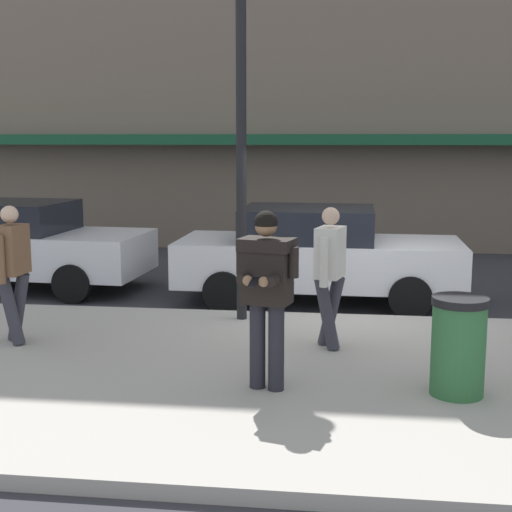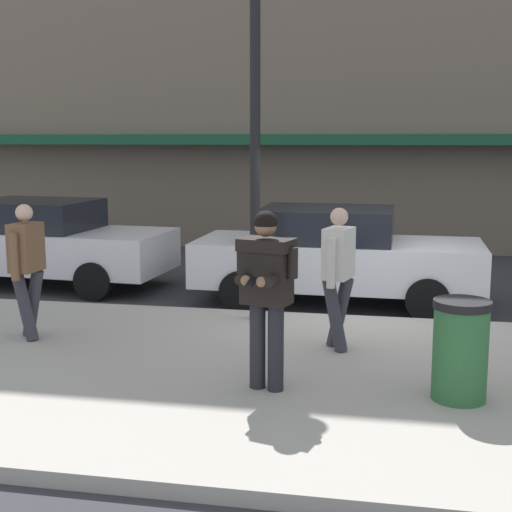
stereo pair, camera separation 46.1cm
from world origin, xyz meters
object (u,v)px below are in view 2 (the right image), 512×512
(pedestrian_in_light_coat, at_px, (338,269))
(trash_bin, at_px, (460,350))
(parked_sedan_near, at_px, (43,242))
(parked_sedan_mid, at_px, (335,255))
(man_texting_on_phone, at_px, (266,281))
(pedestrian_dark_coat, at_px, (27,263))
(street_lamp_post, at_px, (255,100))

(pedestrian_in_light_coat, height_order, trash_bin, pedestrian_in_light_coat)
(pedestrian_in_light_coat, bearing_deg, parked_sedan_near, 148.49)
(parked_sedan_mid, xyz_separation_m, man_texting_on_phone, (-0.31, -4.52, 0.46))
(man_texting_on_phone, relative_size, pedestrian_dark_coat, 1.06)
(parked_sedan_mid, xyz_separation_m, trash_bin, (1.56, -4.44, -0.16))
(parked_sedan_near, height_order, trash_bin, parked_sedan_near)
(man_texting_on_phone, relative_size, pedestrian_in_light_coat, 1.06)
(pedestrian_in_light_coat, distance_m, street_lamp_post, 2.68)
(parked_sedan_near, relative_size, pedestrian_dark_coat, 2.71)
(man_texting_on_phone, distance_m, trash_bin, 1.98)
(man_texting_on_phone, height_order, street_lamp_post, street_lamp_post)
(pedestrian_in_light_coat, distance_m, trash_bin, 2.00)
(parked_sedan_mid, distance_m, street_lamp_post, 3.08)
(pedestrian_dark_coat, bearing_deg, parked_sedan_near, 114.97)
(man_texting_on_phone, distance_m, pedestrian_in_light_coat, 1.65)
(pedestrian_in_light_coat, relative_size, pedestrian_dark_coat, 1.00)
(parked_sedan_near, distance_m, pedestrian_in_light_coat, 6.51)
(parked_sedan_near, bearing_deg, street_lamp_post, -26.70)
(parked_sedan_near, distance_m, trash_bin, 8.38)
(parked_sedan_mid, bearing_deg, pedestrian_in_light_coat, -84.75)
(pedestrian_in_light_coat, xyz_separation_m, trash_bin, (1.29, -1.46, -0.47))
(street_lamp_post, height_order, trash_bin, street_lamp_post)
(pedestrian_dark_coat, bearing_deg, man_texting_on_phone, -21.25)
(parked_sedan_mid, xyz_separation_m, pedestrian_dark_coat, (-3.56, -3.25, 0.32))
(parked_sedan_mid, distance_m, trash_bin, 4.70)
(pedestrian_dark_coat, relative_size, street_lamp_post, 0.35)
(parked_sedan_mid, xyz_separation_m, street_lamp_post, (-0.96, -1.75, 2.35))
(trash_bin, bearing_deg, pedestrian_dark_coat, 167.00)
(parked_sedan_near, bearing_deg, parked_sedan_mid, -4.55)
(man_texting_on_phone, relative_size, street_lamp_post, 0.37)
(trash_bin, bearing_deg, street_lamp_post, 133.17)
(pedestrian_in_light_coat, xyz_separation_m, pedestrian_dark_coat, (-3.83, -0.27, 0.00))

